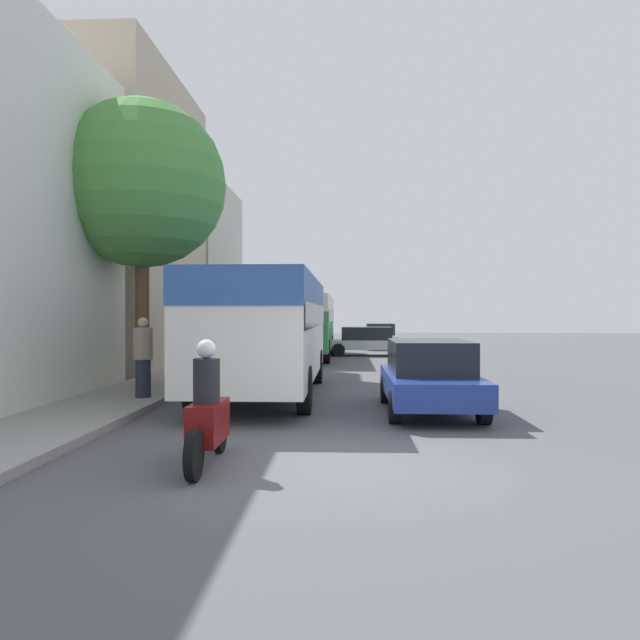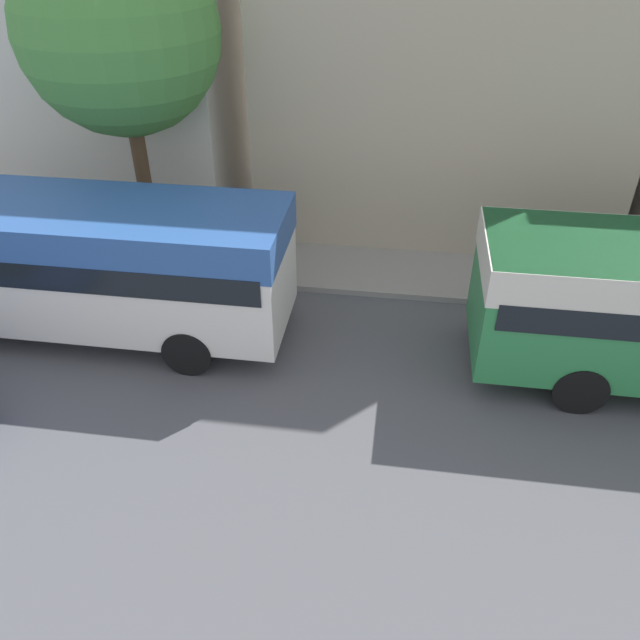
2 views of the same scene
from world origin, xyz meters
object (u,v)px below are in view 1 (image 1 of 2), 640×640
at_px(car_far_curb, 366,340).
at_px(pedestrian_walking_away, 143,357).
at_px(bus_lead, 267,320).
at_px(bus_following, 304,318).
at_px(car_crossing, 429,375).
at_px(motorcycle_behind_lead, 208,416).
at_px(car_distant, 380,336).
at_px(pedestrian_near_curb, 252,335).

bearing_deg(car_far_curb, pedestrian_walking_away, 161.40).
bearing_deg(bus_lead, pedestrian_walking_away, -149.70).
xyz_separation_m(bus_following, pedestrian_walking_away, (-2.68, -15.01, -0.79)).
bearing_deg(car_crossing, bus_lead, 146.07).
bearing_deg(motorcycle_behind_lead, car_crossing, 52.78).
height_order(car_crossing, car_far_curb, car_crossing).
relative_size(car_distant, pedestrian_near_curb, 2.37).
bearing_deg(bus_lead, motorcycle_behind_lead, -88.97).
height_order(car_distant, pedestrian_near_curb, pedestrian_near_curb).
height_order(motorcycle_behind_lead, pedestrian_walking_away, pedestrian_walking_away).
xyz_separation_m(car_crossing, pedestrian_near_curb, (-6.30, 16.60, 0.29)).
bearing_deg(motorcycle_behind_lead, pedestrian_walking_away, 115.89).
height_order(car_crossing, car_distant, car_crossing).
xyz_separation_m(bus_lead, car_far_curb, (3.01, 15.30, -1.18)).
xyz_separation_m(bus_following, car_crossing, (3.74, -15.98, -1.09)).
bearing_deg(pedestrian_near_curb, motorcycle_behind_lead, -82.89).
xyz_separation_m(bus_following, car_distant, (3.98, 7.91, -1.10)).
xyz_separation_m(car_distant, pedestrian_walking_away, (-6.66, -22.92, 0.31)).
distance_m(motorcycle_behind_lead, pedestrian_walking_away, 6.41).
distance_m(bus_following, pedestrian_walking_away, 15.26).
bearing_deg(car_distant, bus_lead, 79.39).
height_order(bus_following, car_far_curb, bus_following).
bearing_deg(pedestrian_walking_away, bus_following, 79.87).
relative_size(bus_following, pedestrian_walking_away, 5.53).
relative_size(bus_following, motorcycle_behind_lead, 4.55).
bearing_deg(car_distant, pedestrian_walking_away, 73.79).
relative_size(bus_following, car_crossing, 2.29).
height_order(bus_following, pedestrian_walking_away, bus_following).
distance_m(motorcycle_behind_lead, pedestrian_near_curb, 21.55).
bearing_deg(motorcycle_behind_lead, car_far_curb, 82.74).
distance_m(car_crossing, car_distant, 23.90).
distance_m(bus_lead, pedestrian_near_curb, 14.32).
distance_m(bus_lead, motorcycle_behind_lead, 7.41).
relative_size(bus_lead, bus_following, 0.91).
relative_size(bus_lead, pedestrian_walking_away, 5.06).
distance_m(car_far_curb, pedestrian_near_curb, 5.69).
bearing_deg(car_far_curb, bus_lead, 168.86).
bearing_deg(bus_lead, car_far_curb, 78.86).
bearing_deg(car_far_curb, car_crossing, -177.59).
distance_m(car_far_curb, car_distant, 6.15).
height_order(car_far_curb, pedestrian_walking_away, pedestrian_walking_away).
height_order(car_crossing, pedestrian_near_curb, pedestrian_near_curb).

